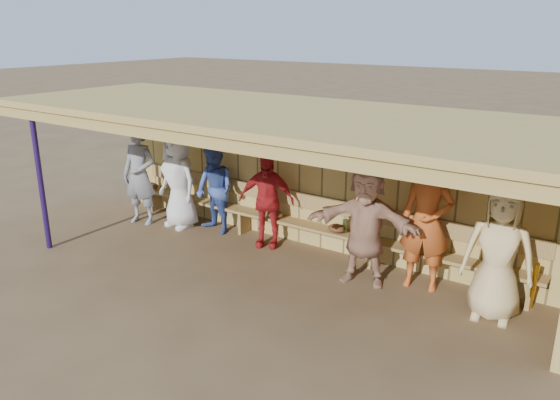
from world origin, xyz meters
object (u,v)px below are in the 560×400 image
Objects in this scene: player_d at (266,200)px; player_g at (426,222)px; player_c at (215,190)px; player_f at (365,225)px; player_b at (179,180)px; player_h at (498,253)px; player_a at (140,175)px; bench at (306,218)px.

player_d is 0.82× the size of player_g.
player_f is at bearing 5.81° from player_c.
player_b is 1.11× the size of player_d.
player_a is at bearing 174.51° from player_h.
player_a reaches higher than player_h.
player_c is 0.99× the size of player_d.
player_c is 0.90× the size of player_h.
player_h is at bearing 6.42° from player_b.
bench is (2.50, 0.46, -0.38)m from player_b.
player_c is at bearing 169.90° from player_h.
player_f is at bearing 5.35° from player_b.
player_d is 0.91× the size of player_h.
player_b is 1.13× the size of player_c.
player_b reaches higher than player_h.
player_a reaches higher than player_b.
player_f is (4.66, 0.08, -0.05)m from player_a.
player_f is (2.01, -0.34, 0.08)m from player_d.
player_b is 0.24× the size of bench.
bench is at bearing 144.86° from player_f.
player_a is at bearing 174.28° from player_g.
player_a is at bearing -151.87° from player_b.
player_c is 3.93m from player_g.
player_g reaches higher than player_b.
player_b is 2.57m from bench.
player_b is at bearing -169.61° from bench.
player_d is (1.90, 0.15, -0.09)m from player_b.
player_a is 5.45m from player_g.
player_a is 1.56m from player_c.
player_f is 1.84m from player_h.
player_d is 2.04m from player_f.
player_g is at bearing 12.05° from player_c.
player_g is 2.25m from bench.
player_d is at bearing 12.05° from player_c.
bench is at bearing 161.84° from player_g.
player_b is 3.91m from player_f.
player_a is 0.25× the size of bench.
player_c is 1.15m from player_d.
player_f is at bearing -31.36° from player_d.
player_h is (1.84, 0.02, 0.01)m from player_f.
player_b reaches higher than player_d.
player_d is (2.65, 0.42, -0.13)m from player_a.
player_h is at bearing -9.79° from player_f.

